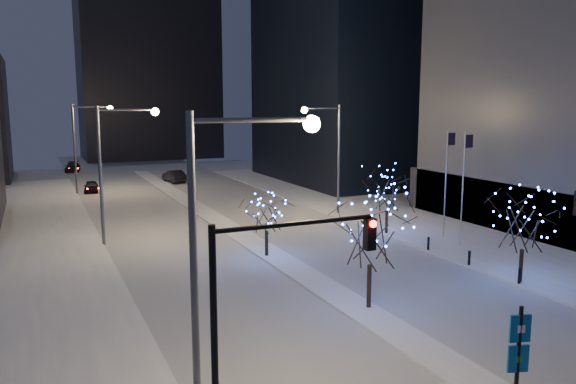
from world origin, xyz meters
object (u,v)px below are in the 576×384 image
street_lamp_w_near (226,225)px  holiday_tree_plaza_near (524,222)px  holiday_tree_median_far (266,213)px  holiday_tree_plaza_far (387,190)px  car_near (91,187)px  holiday_tree_median_near (370,231)px  street_lamp_w_far (84,136)px  wayfinding_sign (518,352)px  street_lamp_w_mid (115,155)px  traffic_signal_west (266,297)px  street_lamp_east (330,145)px  car_far (73,167)px  car_mid (174,176)px

street_lamp_w_near → holiday_tree_plaza_near: (19.44, 6.22, -2.87)m
holiday_tree_median_far → holiday_tree_plaza_near: 15.65m
street_lamp_w_near → holiday_tree_plaza_far: 27.69m
car_near → holiday_tree_median_near: bearing=-71.9°
street_lamp_w_far → car_near: street_lamp_w_far is taller
wayfinding_sign → street_lamp_w_mid: bearing=122.9°
traffic_signal_west → holiday_tree_median_near: traffic_signal_west is taller
street_lamp_w_far → street_lamp_east: bearing=-49.2°
car_far → holiday_tree_plaza_far: holiday_tree_plaza_far is taller
holiday_tree_median_far → wayfinding_sign: 21.35m
wayfinding_sign → holiday_tree_median_near: bearing=100.7°
car_mid → holiday_tree_median_near: (-1.66, -48.77, 3.23)m
holiday_tree_plaza_far → car_far: bearing=110.2°
street_lamp_w_far → car_far: size_ratio=2.07×
holiday_tree_plaza_near → holiday_tree_median_near: bearing=178.9°
holiday_tree_plaza_near → car_far: bearing=106.4°
street_lamp_w_mid → car_mid: street_lamp_w_mid is taller
car_mid → holiday_tree_median_near: bearing=80.7°
street_lamp_w_near → car_near: street_lamp_w_near is taller
street_lamp_w_mid → car_mid: 32.65m
street_lamp_w_far → holiday_tree_median_near: size_ratio=1.69×
street_lamp_w_mid → holiday_tree_plaza_far: bearing=-15.8°
holiday_tree_median_far → holiday_tree_plaza_far: size_ratio=0.81×
car_far → holiday_tree_median_near: size_ratio=0.82×
street_lamp_w_near → street_lamp_w_mid: (0.00, 25.00, 0.00)m
street_lamp_w_near → car_near: 51.36m
street_lamp_east → car_far: 48.65m
car_near → holiday_tree_median_near: 45.62m
street_lamp_w_near → street_lamp_east: size_ratio=1.00×
holiday_tree_median_near → street_lamp_w_mid: bearing=116.9°
holiday_tree_median_far → holiday_tree_plaza_far: holiday_tree_plaza_far is taller
holiday_tree_median_near → wayfinding_sign: bearing=-96.2°
traffic_signal_west → car_far: size_ratio=1.45×
traffic_signal_west → holiday_tree_median_near: (8.94, 8.41, -0.75)m
street_lamp_w_mid → car_near: (0.54, 26.02, -5.85)m
holiday_tree_median_near → holiday_tree_plaza_near: (10.00, -0.18, -0.38)m
traffic_signal_west → street_lamp_east: bearing=58.3°
street_lamp_east → holiday_tree_median_far: bearing=-134.8°
car_far → holiday_tree_median_near: (9.50, -65.97, 3.31)m
street_lamp_w_far → car_near: size_ratio=2.61×
street_lamp_w_far → car_near: bearing=62.0°
car_near → holiday_tree_plaza_near: bearing=-60.4°
street_lamp_w_far → holiday_tree_plaza_near: size_ratio=1.85×
street_lamp_w_far → wayfinding_sign: street_lamp_w_far is taller
holiday_tree_median_near → car_near: bearing=101.3°
street_lamp_w_far → holiday_tree_plaza_far: 36.29m
street_lamp_w_mid → car_mid: bearing=69.8°
traffic_signal_west → car_near: size_ratio=1.83×
street_lamp_w_mid → street_lamp_w_near: bearing=-90.0°
street_lamp_w_mid → traffic_signal_west: 27.06m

